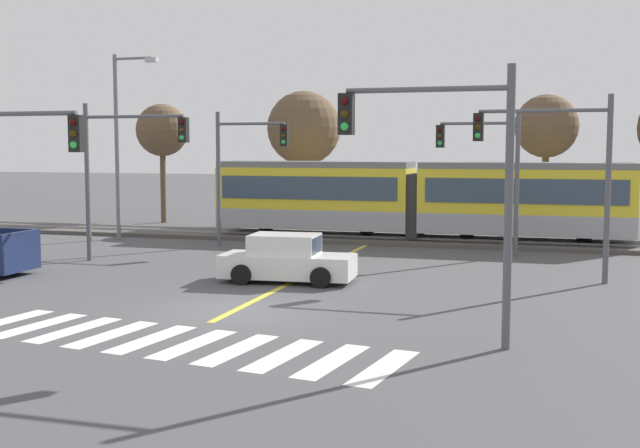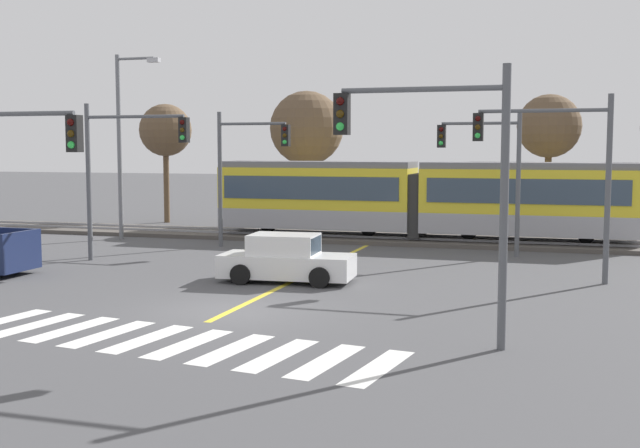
{
  "view_description": "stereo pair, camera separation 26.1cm",
  "coord_description": "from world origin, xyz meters",
  "px_view_note": "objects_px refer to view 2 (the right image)",
  "views": [
    {
      "loc": [
        8.09,
        -19.03,
        4.25
      ],
      "look_at": [
        0.1,
        7.5,
        1.6
      ],
      "focal_mm": 45.0,
      "sensor_mm": 36.0,
      "label": 1
    },
    {
      "loc": [
        8.34,
        -18.95,
        4.25
      ],
      "look_at": [
        0.1,
        7.5,
        1.6
      ],
      "focal_mm": 45.0,
      "sensor_mm": 36.0,
      "label": 2
    }
  ],
  "objects_px": {
    "traffic_light_mid_right": "(559,158)",
    "traffic_light_far_left": "(243,159)",
    "bare_tree_far_west": "(165,131)",
    "bare_tree_west": "(307,128)",
    "traffic_light_near_right": "(444,163)",
    "light_rail_tram": "(418,197)",
    "traffic_light_far_right": "(490,161)",
    "traffic_light_mid_left": "(122,157)",
    "street_lamp_west": "(123,135)",
    "bare_tree_east": "(549,127)",
    "sedan_crossing": "(286,260)",
    "traffic_light_near_left": "(1,171)"
  },
  "relations": [
    {
      "from": "traffic_light_mid_right",
      "to": "traffic_light_far_left",
      "type": "distance_m",
      "value": 13.9
    },
    {
      "from": "bare_tree_far_west",
      "to": "bare_tree_west",
      "type": "distance_m",
      "value": 8.36
    },
    {
      "from": "traffic_light_near_right",
      "to": "bare_tree_far_west",
      "type": "distance_m",
      "value": 30.69
    },
    {
      "from": "light_rail_tram",
      "to": "traffic_light_mid_right",
      "type": "bearing_deg",
      "value": -56.64
    },
    {
      "from": "traffic_light_near_right",
      "to": "light_rail_tram",
      "type": "bearing_deg",
      "value": 101.9
    },
    {
      "from": "light_rail_tram",
      "to": "traffic_light_far_right",
      "type": "height_order",
      "value": "traffic_light_far_right"
    },
    {
      "from": "traffic_light_mid_left",
      "to": "street_lamp_west",
      "type": "height_order",
      "value": "street_lamp_west"
    },
    {
      "from": "traffic_light_mid_right",
      "to": "bare_tree_east",
      "type": "xyz_separation_m",
      "value": [
        -0.68,
        13.62,
        1.31
      ]
    },
    {
      "from": "sedan_crossing",
      "to": "bare_tree_west",
      "type": "height_order",
      "value": "bare_tree_west"
    },
    {
      "from": "light_rail_tram",
      "to": "street_lamp_west",
      "type": "relative_size",
      "value": 2.18
    },
    {
      "from": "traffic_light_mid_right",
      "to": "bare_tree_far_west",
      "type": "relative_size",
      "value": 0.88
    },
    {
      "from": "traffic_light_near_left",
      "to": "bare_tree_far_west",
      "type": "relative_size",
      "value": 0.83
    },
    {
      "from": "light_rail_tram",
      "to": "traffic_light_mid_left",
      "type": "distance_m",
      "value": 13.42
    },
    {
      "from": "traffic_light_far_left",
      "to": "traffic_light_mid_left",
      "type": "distance_m",
      "value": 5.94
    },
    {
      "from": "sedan_crossing",
      "to": "street_lamp_west",
      "type": "relative_size",
      "value": 0.51
    },
    {
      "from": "traffic_light_near_right",
      "to": "street_lamp_west",
      "type": "bearing_deg",
      "value": 137.4
    },
    {
      "from": "traffic_light_mid_left",
      "to": "bare_tree_far_west",
      "type": "bearing_deg",
      "value": 112.45
    },
    {
      "from": "traffic_light_far_left",
      "to": "street_lamp_west",
      "type": "distance_m",
      "value": 6.73
    },
    {
      "from": "traffic_light_mid_left",
      "to": "bare_tree_east",
      "type": "relative_size",
      "value": 0.87
    },
    {
      "from": "traffic_light_far_left",
      "to": "traffic_light_near_right",
      "type": "xyz_separation_m",
      "value": [
        10.66,
        -14.52,
        0.17
      ]
    },
    {
      "from": "traffic_light_far_right",
      "to": "street_lamp_west",
      "type": "bearing_deg",
      "value": 177.16
    },
    {
      "from": "street_lamp_west",
      "to": "bare_tree_east",
      "type": "relative_size",
      "value": 1.25
    },
    {
      "from": "sedan_crossing",
      "to": "traffic_light_near_right",
      "type": "xyz_separation_m",
      "value": [
        5.95,
        -6.74,
        3.22
      ]
    },
    {
      "from": "light_rail_tram",
      "to": "bare_tree_far_west",
      "type": "xyz_separation_m",
      "value": [
        -15.36,
        5.16,
        3.13
      ]
    },
    {
      "from": "traffic_light_mid_right",
      "to": "traffic_light_far_left",
      "type": "relative_size",
      "value": 1.02
    },
    {
      "from": "sedan_crossing",
      "to": "bare_tree_east",
      "type": "xyz_separation_m",
      "value": [
        7.5,
        16.18,
        4.52
      ]
    },
    {
      "from": "street_lamp_west",
      "to": "bare_tree_far_west",
      "type": "bearing_deg",
      "value": 104.78
    },
    {
      "from": "traffic_light_mid_right",
      "to": "street_lamp_west",
      "type": "relative_size",
      "value": 0.69
    },
    {
      "from": "street_lamp_west",
      "to": "bare_tree_west",
      "type": "bearing_deg",
      "value": 52.44
    },
    {
      "from": "traffic_light_mid_left",
      "to": "bare_tree_west",
      "type": "distance_m",
      "value": 14.97
    },
    {
      "from": "traffic_light_mid_left",
      "to": "street_lamp_west",
      "type": "xyz_separation_m",
      "value": [
        -3.93,
        6.62,
        0.93
      ]
    },
    {
      "from": "sedan_crossing",
      "to": "traffic_light_far_right",
      "type": "xyz_separation_m",
      "value": [
        5.5,
        8.22,
        3.02
      ]
    },
    {
      "from": "light_rail_tram",
      "to": "traffic_light_far_left",
      "type": "height_order",
      "value": "traffic_light_far_left"
    },
    {
      "from": "sedan_crossing",
      "to": "traffic_light_mid_left",
      "type": "distance_m",
      "value": 8.32
    },
    {
      "from": "bare_tree_far_west",
      "to": "light_rail_tram",
      "type": "bearing_deg",
      "value": -18.57
    },
    {
      "from": "bare_tree_far_west",
      "to": "bare_tree_east",
      "type": "bearing_deg",
      "value": -2.47
    },
    {
      "from": "traffic_light_far_right",
      "to": "traffic_light_mid_left",
      "type": "xyz_separation_m",
      "value": [
        -12.79,
        -5.79,
        0.18
      ]
    },
    {
      "from": "traffic_light_mid_right",
      "to": "street_lamp_west",
      "type": "distance_m",
      "value": 20.48
    },
    {
      "from": "bare_tree_west",
      "to": "bare_tree_east",
      "type": "distance_m",
      "value": 12.52
    },
    {
      "from": "traffic_light_near_left",
      "to": "bare_tree_far_west",
      "type": "bearing_deg",
      "value": 108.79
    },
    {
      "from": "traffic_light_far_left",
      "to": "bare_tree_east",
      "type": "bearing_deg",
      "value": 34.55
    },
    {
      "from": "traffic_light_mid_right",
      "to": "traffic_light_mid_left",
      "type": "xyz_separation_m",
      "value": [
        -15.47,
        -0.13,
        -0.01
      ]
    },
    {
      "from": "bare_tree_far_west",
      "to": "bare_tree_west",
      "type": "bearing_deg",
      "value": 0.55
    },
    {
      "from": "traffic_light_mid_left",
      "to": "bare_tree_far_west",
      "type": "xyz_separation_m",
      "value": [
        -6.05,
        14.65,
        1.28
      ]
    },
    {
      "from": "bare_tree_far_west",
      "to": "bare_tree_east",
      "type": "xyz_separation_m",
      "value": [
        20.84,
        -0.9,
        0.04
      ]
    },
    {
      "from": "traffic_light_far_right",
      "to": "bare_tree_east",
      "type": "bearing_deg",
      "value": 75.92
    },
    {
      "from": "traffic_light_near_left",
      "to": "traffic_light_near_right",
      "type": "relative_size",
      "value": 0.93
    },
    {
      "from": "traffic_light_near_left",
      "to": "traffic_light_mid_left",
      "type": "height_order",
      "value": "traffic_light_mid_left"
    },
    {
      "from": "bare_tree_east",
      "to": "traffic_light_near_right",
      "type": "bearing_deg",
      "value": -93.86
    },
    {
      "from": "traffic_light_far_left",
      "to": "traffic_light_near_left",
      "type": "bearing_deg",
      "value": -92.06
    }
  ]
}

